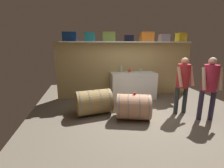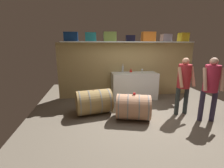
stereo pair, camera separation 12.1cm
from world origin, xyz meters
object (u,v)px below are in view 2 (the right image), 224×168
Objects in this scene: red_funnel at (131,70)px; tasting_cup at (134,94)px; toolcase_black at (130,38)px; toolcase_yellow at (183,37)px; work_cabinet at (134,86)px; toolcase_olive at (110,37)px; wine_glass at (142,70)px; wine_barrel_near at (133,107)px; winemaker_pouring at (184,81)px; toolcase_orange at (148,37)px; toolcase_grey at (166,38)px; wine_bottle_clear at (123,69)px; visitor_tasting at (211,83)px; wine_barrel_far at (94,102)px; toolcase_navy at (71,37)px; toolcase_teal at (91,37)px.

tasting_cup is (-0.36, -1.74, -0.31)m from red_funnel.
toolcase_yellow is (1.89, 0.00, 0.05)m from toolcase_black.
work_cabinet is at bearing -56.01° from toolcase_black.
toolcase_olive is 1.55m from wine_glass.
wine_barrel_near is 1.49m from winemaker_pouring.
toolcase_olive reaches higher than red_funnel.
toolcase_orange is 1.73m from work_cabinet.
winemaker_pouring is (-0.23, -1.65, -1.13)m from toolcase_grey.
visitor_tasting is (1.67, -2.08, -0.08)m from wine_bottle_clear.
toolcase_orange reaches higher than wine_barrel_far.
wine_bottle_clear reaches higher than wine_barrel_far.
visitor_tasting is at bearing -43.00° from toolcase_olive.
wine_barrel_near is (-1.59, -1.76, -1.74)m from toolcase_grey.
toolcase_grey reaches higher than wine_glass.
toolcase_yellow reaches higher than visitor_tasting.
red_funnel is at bearing 92.97° from wine_barrel_near.
toolcase_navy is 0.28× the size of visitor_tasting.
toolcase_grey reaches higher than wine_bottle_clear.
wine_bottle_clear is at bearing -2.21° from toolcase_teal.
toolcase_teal reaches higher than visitor_tasting.
wine_barrel_near is (-0.96, -1.76, -1.77)m from toolcase_orange.
red_funnel is at bearing 78.14° from tasting_cup.
toolcase_black is 1.03m from wine_bottle_clear.
toolcase_orange is 2.53m from visitor_tasting.
toolcase_yellow is (2.58, 0.00, -0.00)m from toolcase_olive.
winemaker_pouring is at bearing 4.47° from tasting_cup.
red_funnel reaches higher than wine_barrel_near.
toolcase_yellow reaches higher than toolcase_black.
toolcase_yellow is at bearing 2.07° from toolcase_olive.
wine_bottle_clear is at bearing -3.01° from toolcase_olive.
tasting_cup is (1.61, -1.76, -1.41)m from toolcase_navy.
visitor_tasting is (0.40, -0.46, 0.02)m from winemaker_pouring.
toolcase_black is 2.48m from wine_barrel_near.
toolcase_black reaches higher than tasting_cup.
toolcase_grey is 0.20× the size of visitor_tasting.
toolcase_teal is 1.93m from toolcase_orange.
tasting_cup is (0.01, 0.00, 0.34)m from wine_barrel_near.
toolcase_orange is 1.13m from wine_glass.
wine_bottle_clear is 2.67m from visitor_tasting.
toolcase_orange is 6.61× the size of tasting_cup.
toolcase_grey reaches higher than winemaker_pouring.
wine_bottle_clear is at bearing -173.24° from toolcase_orange.
toolcase_olive is at bearing -31.94° from visitor_tasting.
toolcase_grey is 2.39m from visitor_tasting.
visitor_tasting is at bearing 122.96° from winemaker_pouring.
visitor_tasting is at bearing -11.55° from tasting_cup.
toolcase_olive is 1.34× the size of toolcase_yellow.
wine_barrel_near is at bearing -36.84° from wine_barrel_far.
wine_bottle_clear is 0.29× the size of wine_barrel_far.
wine_barrel_near is (1.59, -1.76, -1.76)m from toolcase_navy.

